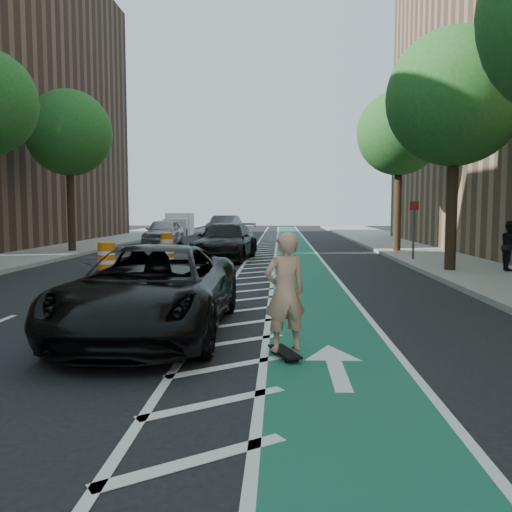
# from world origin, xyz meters

# --- Properties ---
(ground) EXTENTS (120.00, 120.00, 0.00)m
(ground) POSITION_xyz_m (0.00, 0.00, 0.00)
(ground) COLOR black
(ground) RESTS_ON ground
(bike_lane) EXTENTS (2.00, 90.00, 0.01)m
(bike_lane) POSITION_xyz_m (3.00, 10.00, 0.01)
(bike_lane) COLOR #1A5C3E
(bike_lane) RESTS_ON ground
(buffer_strip) EXTENTS (1.40, 90.00, 0.01)m
(buffer_strip) POSITION_xyz_m (1.50, 10.00, 0.01)
(buffer_strip) COLOR silver
(buffer_strip) RESTS_ON ground
(sidewalk_right) EXTENTS (5.00, 90.00, 0.15)m
(sidewalk_right) POSITION_xyz_m (9.50, 10.00, 0.07)
(sidewalk_right) COLOR gray
(sidewalk_right) RESTS_ON ground
(curb_right) EXTENTS (0.12, 90.00, 0.16)m
(curb_right) POSITION_xyz_m (7.05, 10.00, 0.08)
(curb_right) COLOR gray
(curb_right) RESTS_ON ground
(curb_left) EXTENTS (0.12, 90.00, 0.16)m
(curb_left) POSITION_xyz_m (-7.05, 10.00, 0.08)
(curb_left) COLOR gray
(curb_left) RESTS_ON ground
(tree_r_c) EXTENTS (4.20, 4.20, 7.90)m
(tree_r_c) POSITION_xyz_m (7.90, 8.00, 5.77)
(tree_r_c) COLOR #382619
(tree_r_c) RESTS_ON ground
(tree_r_d) EXTENTS (4.20, 4.20, 7.90)m
(tree_r_d) POSITION_xyz_m (7.90, 16.00, 5.77)
(tree_r_d) COLOR #382619
(tree_r_d) RESTS_ON ground
(tree_l_d) EXTENTS (4.20, 4.20, 7.90)m
(tree_l_d) POSITION_xyz_m (-7.90, 16.00, 5.77)
(tree_l_d) COLOR #382619
(tree_l_d) RESTS_ON ground
(sign_post) EXTENTS (0.35, 0.08, 2.47)m
(sign_post) POSITION_xyz_m (7.60, 12.00, 1.35)
(sign_post) COLOR #4C4C4C
(sign_post) RESTS_ON ground
(skateboard) EXTENTS (0.51, 0.85, 0.11)m
(skateboard) POSITION_xyz_m (2.30, -2.29, 0.09)
(skateboard) COLOR black
(skateboard) RESTS_ON ground
(skateboarder) EXTENTS (0.74, 0.62, 1.74)m
(skateboarder) POSITION_xyz_m (2.30, -2.29, 0.98)
(skateboarder) COLOR tan
(skateboarder) RESTS_ON skateboard
(suv_near) EXTENTS (2.57, 5.54, 1.54)m
(suv_near) POSITION_xyz_m (0.00, -0.84, 0.77)
(suv_near) COLOR black
(suv_near) RESTS_ON ground
(suv_far) EXTENTS (2.70, 5.58, 1.56)m
(suv_far) POSITION_xyz_m (-0.10, 12.87, 0.78)
(suv_far) COLOR black
(suv_far) RESTS_ON ground
(car_silver) EXTENTS (1.97, 4.73, 1.60)m
(car_silver) POSITION_xyz_m (-4.64, 21.53, 0.80)
(car_silver) COLOR #A7A7AC
(car_silver) RESTS_ON ground
(car_grey) EXTENTS (2.40, 5.24, 1.66)m
(car_grey) POSITION_xyz_m (-2.07, 31.27, 0.83)
(car_grey) COLOR #5C5C61
(car_grey) RESTS_ON ground
(pedestrian) EXTENTS (0.78, 0.91, 1.65)m
(pedestrian) POSITION_xyz_m (9.80, 8.00, 0.97)
(pedestrian) COLOR black
(pedestrian) RESTS_ON sidewalk_right
(box_truck) EXTENTS (2.10, 4.44, 1.82)m
(box_truck) POSITION_xyz_m (-6.18, 34.56, 0.84)
(box_truck) COLOR white
(box_truck) RESTS_ON ground
(barrel_a) EXTENTS (0.74, 0.74, 1.01)m
(barrel_a) POSITION_xyz_m (-3.80, 8.38, 0.48)
(barrel_a) COLOR orange
(barrel_a) RESTS_ON ground
(barrel_b) EXTENTS (0.67, 0.67, 0.91)m
(barrel_b) POSITION_xyz_m (-2.01, 9.91, 0.43)
(barrel_b) COLOR #DD4B0B
(barrel_b) RESTS_ON ground
(barrel_c) EXTENTS (0.74, 0.74, 1.01)m
(barrel_c) POSITION_xyz_m (-3.28, 15.88, 0.48)
(barrel_c) COLOR orange
(barrel_c) RESTS_ON ground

